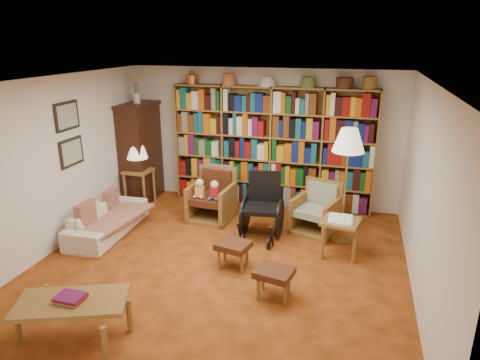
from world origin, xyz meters
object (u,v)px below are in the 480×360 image
(side_table_lamp, at_px, (139,179))
(footstool_a, at_px, (233,247))
(footstool_b, at_px, (274,275))
(wheelchair, at_px, (262,208))
(side_table_papers, at_px, (340,226))
(sofa, at_px, (108,220))
(coffee_table, at_px, (72,305))
(armchair_sage, at_px, (316,212))
(armchair_leather, at_px, (213,198))
(floor_lamp, at_px, (348,145))

(side_table_lamp, xyz_separation_m, footstool_a, (2.33, -1.73, -0.22))
(footstool_a, bearing_deg, footstool_b, -39.13)
(wheelchair, height_order, side_table_papers, wheelchair)
(sofa, relative_size, coffee_table, 1.33)
(armchair_sage, bearing_deg, footstool_b, -97.57)
(coffee_table, bearing_deg, footstool_b, 34.72)
(footstool_a, bearing_deg, side_table_lamp, 143.46)
(side_table_papers, bearing_deg, armchair_sage, 118.75)
(coffee_table, bearing_deg, armchair_leather, 83.93)
(armchair_leather, relative_size, floor_lamp, 0.50)
(armchair_sage, distance_m, coffee_table, 3.98)
(sofa, height_order, wheelchair, wheelchair)
(armchair_leather, xyz_separation_m, side_table_papers, (2.19, -0.79, 0.09))
(sofa, height_order, coffee_table, coffee_table)
(side_table_papers, bearing_deg, footstool_b, -117.85)
(footstool_a, relative_size, coffee_table, 0.40)
(footstool_a, xyz_separation_m, coffee_table, (-1.18, -1.84, 0.09))
(side_table_lamp, relative_size, armchair_sage, 0.80)
(side_table_lamp, xyz_separation_m, side_table_papers, (3.71, -0.97, -0.07))
(armchair_sage, bearing_deg, side_table_papers, -61.25)
(armchair_leather, relative_size, wheelchair, 0.86)
(armchair_leather, distance_m, armchair_sage, 1.78)
(sofa, bearing_deg, armchair_sage, -73.72)
(side_table_lamp, bearing_deg, side_table_papers, -14.64)
(armchair_leather, xyz_separation_m, coffee_table, (-0.36, -3.39, 0.02))
(armchair_sage, bearing_deg, armchair_leather, 179.10)
(coffee_table, bearing_deg, wheelchair, 65.20)
(sofa, height_order, side_table_lamp, side_table_lamp)
(footstool_b, bearing_deg, footstool_a, 140.87)
(wheelchair, distance_m, footstool_b, 1.70)
(sofa, xyz_separation_m, footstool_b, (2.91, -1.02, 0.06))
(floor_lamp, xyz_separation_m, footstool_a, (-1.38, -1.20, -1.23))
(sofa, bearing_deg, coffee_table, -157.53)
(side_table_lamp, relative_size, floor_lamp, 0.39)
(sofa, distance_m, side_table_papers, 3.62)
(wheelchair, distance_m, side_table_papers, 1.25)
(footstool_a, height_order, footstool_b, same)
(armchair_sage, xyz_separation_m, coffee_table, (-2.13, -3.36, 0.08))
(sofa, xyz_separation_m, side_table_lamp, (-0.10, 1.26, 0.28))
(floor_lamp, bearing_deg, footstool_a, -139.13)
(armchair_leather, distance_m, floor_lamp, 2.52)
(side_table_papers, distance_m, footstool_a, 1.58)
(footstool_b, height_order, coffee_table, coffee_table)
(sofa, distance_m, footstool_b, 3.09)
(side_table_papers, xyz_separation_m, footstool_a, (-1.37, -0.76, -0.15))
(armchair_sage, relative_size, footstool_b, 1.73)
(sofa, distance_m, armchair_sage, 3.36)
(wheelchair, height_order, footstool_a, wheelchair)
(armchair_sage, bearing_deg, footstool_a, -122.04)
(armchair_sage, height_order, floor_lamp, floor_lamp)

